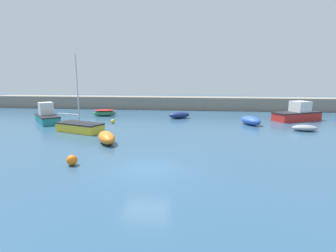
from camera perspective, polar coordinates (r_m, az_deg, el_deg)
The scene contains 12 objects.
ground_plane at distance 14.42m, azimuth -4.82°, elevation -9.52°, with size 120.00×120.00×0.20m, color #2D5170.
harbor_breakwater at distance 40.82m, azimuth 2.89°, elevation 5.04°, with size 60.83×3.35×1.88m, color gray.
motorboat_grey_hull at distance 31.28m, azimuth -24.84°, elevation 1.96°, with size 4.56×4.84×2.18m.
rowboat_blue_near at distance 19.98m, azimuth -13.24°, elevation -2.46°, with size 2.40×2.98×0.88m.
motorboat_with_cabin at distance 33.27m, azimuth 26.36°, elevation 2.41°, with size 5.92×4.42×2.18m.
rowboat_with_red_cover at distance 34.30m, azimuth -13.66°, elevation 2.84°, with size 3.07×1.61×0.84m.
dinghy_near_pier at distance 27.04m, azimuth 27.61°, elevation -0.37°, with size 2.28×1.33×0.56m.
rowboat_white_midwater at distance 28.50m, azimuth 17.57°, elevation 1.16°, with size 2.45×3.22×0.87m.
open_tender_yellow at distance 31.46m, azimuth 2.47°, elevation 2.40°, with size 2.88×2.29×0.78m.
sailboat_tall_mast at distance 24.87m, azimuth -18.65°, elevation -0.15°, with size 4.81×3.15×6.77m.
mooring_buoy_orange at distance 15.65m, azimuth -20.17°, elevation -6.98°, with size 0.59×0.59×0.59m, color orange.
mooring_buoy_yellow at distance 28.70m, azimuth -11.95°, elevation 1.03°, with size 0.42×0.42×0.42m, color yellow.
Camera 1 is at (2.79, -13.26, 4.83)m, focal length 28.00 mm.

